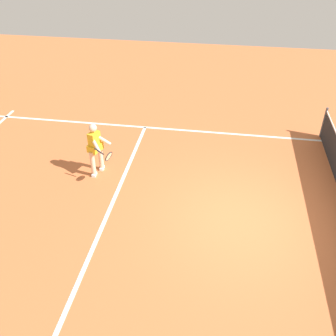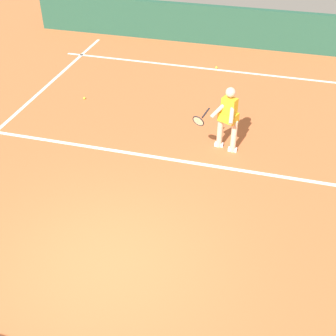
% 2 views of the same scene
% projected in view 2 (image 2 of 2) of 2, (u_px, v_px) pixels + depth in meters
% --- Properties ---
extents(ground_plane, '(28.32, 28.32, 0.00)m').
position_uv_depth(ground_plane, '(106.00, 265.00, 7.46)').
color(ground_plane, '#C66638').
extents(court_back_wall, '(13.42, 0.24, 1.31)m').
position_uv_depth(court_back_wall, '(218.00, 26.00, 15.32)').
color(court_back_wall, '#23513D').
rests_on(court_back_wall, ground).
extents(baseline_marking, '(9.42, 0.10, 0.01)m').
position_uv_depth(baseline_marking, '(204.00, 68.00, 13.99)').
color(baseline_marking, white).
rests_on(baseline_marking, ground).
extents(service_line_marking, '(8.42, 0.10, 0.01)m').
position_uv_depth(service_line_marking, '(160.00, 158.00, 10.01)').
color(service_line_marking, white).
rests_on(service_line_marking, ground).
extents(tennis_player, '(0.99, 0.86, 1.55)m').
position_uv_depth(tennis_player, '(227.00, 117.00, 9.80)').
color(tennis_player, beige).
rests_on(tennis_player, ground).
extents(tennis_ball_near, '(0.07, 0.07, 0.07)m').
position_uv_depth(tennis_ball_near, '(216.00, 67.00, 13.98)').
color(tennis_ball_near, '#D1E533').
rests_on(tennis_ball_near, ground).
extents(tennis_ball_mid, '(0.07, 0.07, 0.07)m').
position_uv_depth(tennis_ball_mid, '(84.00, 98.00, 12.29)').
color(tennis_ball_mid, '#D1E533').
rests_on(tennis_ball_mid, ground).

